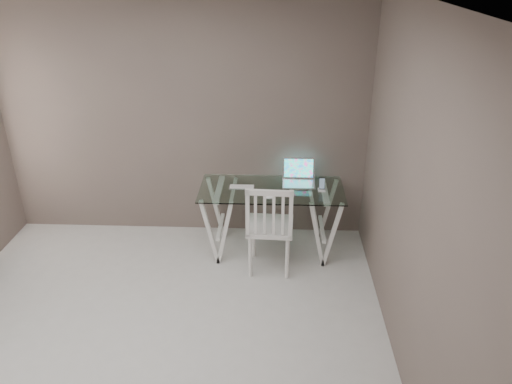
% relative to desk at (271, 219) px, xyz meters
% --- Properties ---
extents(room, '(4.50, 4.52, 2.71)m').
position_rel_desk_xyz_m(room, '(-1.03, -1.77, 1.33)').
color(room, '#BBB8B3').
rests_on(room, ground).
extents(desk, '(1.50, 0.70, 0.75)m').
position_rel_desk_xyz_m(desk, '(0.00, 0.00, 0.00)').
color(desk, silver).
rests_on(desk, ground).
extents(chair, '(0.47, 0.47, 0.99)m').
position_rel_desk_xyz_m(chair, '(-0.01, -0.41, 0.16)').
color(chair, silver).
rests_on(chair, ground).
extents(laptop, '(0.34, 0.32, 0.23)m').
position_rel_desk_xyz_m(laptop, '(0.29, 0.18, 0.42)').
color(laptop, silver).
rests_on(laptop, desk).
extents(keyboard, '(0.27, 0.12, 0.01)m').
position_rel_desk_xyz_m(keyboard, '(-0.31, 0.02, 0.37)').
color(keyboard, silver).
rests_on(keyboard, desk).
extents(mouse, '(0.11, 0.07, 0.04)m').
position_rel_desk_xyz_m(mouse, '(-0.02, -0.23, 0.38)').
color(mouse, white).
rests_on(mouse, desk).
extents(phone_dock, '(0.08, 0.08, 0.14)m').
position_rel_desk_xyz_m(phone_dock, '(0.52, -0.02, 0.40)').
color(phone_dock, white).
rests_on(phone_dock, desk).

